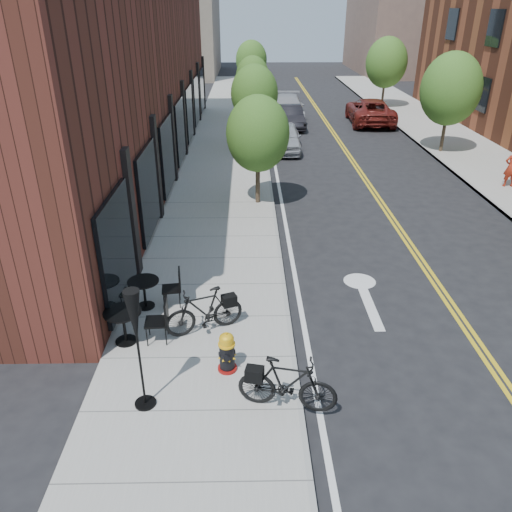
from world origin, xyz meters
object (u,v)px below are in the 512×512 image
object	(u,v)px
bistro_set_c	(144,290)
parked_car_b	(290,117)
pedestrian	(512,167)
patio_umbrella	(135,326)
bicycle_left	(204,311)
bistro_set_b	(124,322)
parked_car_c	(287,108)
parked_car_far	(370,111)
fire_hydrant	(227,352)
parked_car_a	(285,137)
bicycle_right	(287,384)

from	to	relation	value
bistro_set_c	parked_car_b	size ratio (longest dim) A/B	0.45
pedestrian	bistro_set_c	bearing A→B (deg)	35.34
bistro_set_c	patio_umbrella	bearing A→B (deg)	-87.15
bicycle_left	bistro_set_b	size ratio (longest dim) A/B	0.95
parked_car_c	parked_car_far	distance (m)	5.14
fire_hydrant	patio_umbrella	distance (m)	2.16
parked_car_a	parked_car_c	distance (m)	7.65
parked_car_c	pedestrian	world-z (taller)	pedestrian
bicycle_left	parked_car_b	xyz separation A→B (m)	(3.53, 20.98, -0.01)
bistro_set_c	parked_car_a	size ratio (longest dim) A/B	0.45
bicycle_right	parked_car_a	world-z (taller)	parked_car_a
bicycle_right	parked_car_b	bearing A→B (deg)	7.70
fire_hydrant	bistro_set_c	size ratio (longest dim) A/B	0.50
bicycle_left	patio_umbrella	world-z (taller)	patio_umbrella
parked_car_a	pedestrian	size ratio (longest dim) A/B	2.48
fire_hydrant	parked_car_b	xyz separation A→B (m)	(3.00, 22.30, 0.10)
parked_car_b	pedestrian	xyz separation A→B (m)	(7.78, -11.31, 0.27)
parked_car_a	parked_car_c	bearing A→B (deg)	87.29
bicycle_left	parked_car_far	distance (m)	23.68
fire_hydrant	bistro_set_c	bearing A→B (deg)	113.07
parked_car_c	pedestrian	distance (m)	15.72
bistro_set_c	parked_car_c	size ratio (longest dim) A/B	0.34
bistro_set_b	parked_car_b	size ratio (longest dim) A/B	0.48
parked_car_far	parked_car_b	bearing A→B (deg)	15.74
parked_car_b	parked_car_c	size ratio (longest dim) A/B	0.76
bistro_set_c	parked_car_b	world-z (taller)	parked_car_b
parked_car_b	parked_car_far	size ratio (longest dim) A/B	0.71
parked_car_far	pedestrian	size ratio (longest dim) A/B	3.45
bicycle_right	fire_hydrant	bearing A→B (deg)	58.13
parked_car_c	fire_hydrant	bearing A→B (deg)	-94.27
bistro_set_b	bicycle_right	bearing A→B (deg)	-35.20
fire_hydrant	parked_car_c	world-z (taller)	parked_car_c
pedestrian	bicycle_left	bearing A→B (deg)	41.84
parked_car_b	bicycle_right	bearing A→B (deg)	-97.63
parked_car_a	parked_car_far	world-z (taller)	parked_car_far
parked_car_b	patio_umbrella	bearing A→B (deg)	-103.82
fire_hydrant	parked_car_far	bearing A→B (deg)	53.30
parked_car_a	parked_car_b	distance (m)	5.32
bicycle_left	pedestrian	xyz separation A→B (m)	(11.32, 9.67, 0.26)
parked_car_far	bicycle_right	bearing A→B (deg)	77.49
parked_car_far	bistro_set_b	bearing A→B (deg)	68.80
patio_umbrella	pedestrian	world-z (taller)	patio_umbrella
bicycle_right	bistro_set_b	xyz separation A→B (m)	(-3.30, 2.02, -0.04)
bistro_set_c	parked_car_b	bearing A→B (deg)	68.70
bicycle_left	parked_car_b	bearing A→B (deg)	148.89
bicycle_left	bistro_set_b	bearing A→B (deg)	-99.17
bistro_set_b	parked_car_far	size ratio (longest dim) A/B	0.34
bistro_set_c	pedestrian	bearing A→B (deg)	26.84
fire_hydrant	parked_car_b	distance (m)	22.50
fire_hydrant	bistro_set_b	xyz separation A→B (m)	(-2.20, 0.95, 0.08)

